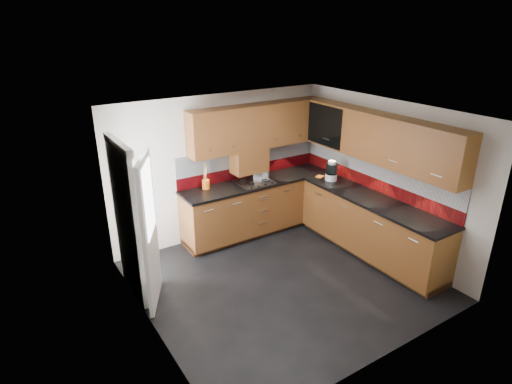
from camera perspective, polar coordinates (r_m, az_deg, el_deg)
room at (r=5.56m, az=3.97°, el=1.25°), size 4.00×3.80×2.64m
base_cabinets at (r=7.11m, az=7.27°, el=-3.37°), size 2.70×3.20×0.95m
countertop at (r=6.90m, az=7.45°, el=0.18°), size 2.72×3.22×0.04m
backsplash at (r=7.09m, az=7.80°, el=3.29°), size 2.70×3.20×0.54m
upper_cabinets at (r=6.78m, az=8.57°, el=7.91°), size 2.50×3.20×0.72m
extractor_hood at (r=7.15m, az=-0.93°, el=4.24°), size 0.60×0.33×0.40m
glass_cabinet at (r=7.29m, az=10.01°, el=9.04°), size 0.32×0.80×0.66m
back_door at (r=5.64m, az=-15.66°, el=-4.42°), size 0.42×1.19×2.04m
gas_hob at (r=7.12m, az=-0.22°, el=1.41°), size 0.58×0.51×0.04m
utensil_pot at (r=6.88m, az=-6.71°, el=1.19°), size 0.12×0.12×0.43m
toaster at (r=7.31m, az=0.50°, el=2.64°), size 0.31×0.24×0.20m
food_processor at (r=7.29m, az=10.03°, el=2.71°), size 0.20×0.20×0.34m
paper_towel at (r=7.38m, az=10.29°, el=2.70°), size 0.16×0.16×0.25m
orange_cloth at (r=7.45m, az=8.52°, el=2.05°), size 0.17×0.16×0.01m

